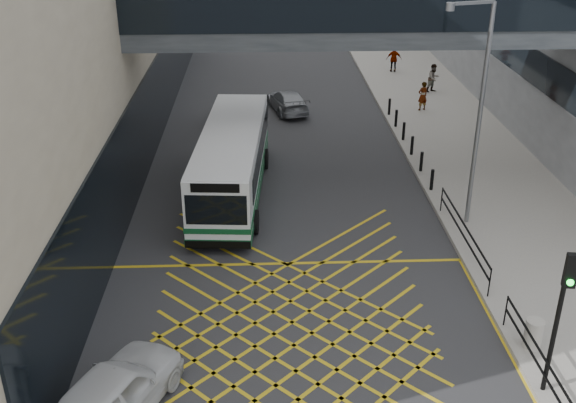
{
  "coord_description": "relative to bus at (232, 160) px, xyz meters",
  "views": [
    {
      "loc": [
        -0.8,
        -15.37,
        11.89
      ],
      "look_at": [
        0.0,
        4.0,
        2.6
      ],
      "focal_mm": 42.0,
      "sensor_mm": 36.0,
      "label": 1
    }
  ],
  "objects": [
    {
      "name": "ground",
      "position": [
        2.02,
        -10.25,
        -1.53
      ],
      "size": [
        120.0,
        120.0,
        0.0
      ],
      "primitive_type": "plane",
      "color": "#333335"
    },
    {
      "name": "skybridge",
      "position": [
        5.02,
        1.75,
        5.97
      ],
      "size": [
        20.0,
        4.1,
        3.0
      ],
      "color": "#3C4146",
      "rests_on": "ground"
    },
    {
      "name": "pavement",
      "position": [
        11.02,
        4.75,
        -1.45
      ],
      "size": [
        6.0,
        54.0,
        0.16
      ],
      "primitive_type": "cube",
      "color": "#9E9990",
      "rests_on": "ground"
    },
    {
      "name": "box_junction",
      "position": [
        2.02,
        -10.25,
        -1.52
      ],
      "size": [
        12.0,
        9.0,
        0.01
      ],
      "color": "gold",
      "rests_on": "ground"
    },
    {
      "name": "bus",
      "position": [
        0.0,
        0.0,
        0.0
      ],
      "size": [
        3.08,
        10.3,
        2.85
      ],
      "rotation": [
        0.0,
        0.0,
        -0.07
      ],
      "color": "silver",
      "rests_on": "ground"
    },
    {
      "name": "car_white",
      "position": [
        -2.48,
        -12.95,
        -0.75
      ],
      "size": [
        3.76,
        5.24,
        1.54
      ],
      "primitive_type": "imported",
      "rotation": [
        0.0,
        0.0,
        2.73
      ],
      "color": "silver",
      "rests_on": "ground"
    },
    {
      "name": "car_dark",
      "position": [
        -0.15,
        8.88,
        -0.73
      ],
      "size": [
        2.34,
        5.23,
        1.6
      ],
      "primitive_type": "imported",
      "rotation": [
        0.0,
        0.0,
        3.07
      ],
      "color": "black",
      "rests_on": "ground"
    },
    {
      "name": "car_silver",
      "position": [
        2.72,
        11.08,
        -0.89
      ],
      "size": [
        2.59,
        4.37,
        1.27
      ],
      "primitive_type": "imported",
      "rotation": [
        0.0,
        0.0,
        3.37
      ],
      "color": "gray",
      "rests_on": "ground"
    },
    {
      "name": "traffic_light",
      "position": [
        8.26,
        -12.6,
        1.29
      ],
      "size": [
        0.31,
        0.48,
        4.09
      ],
      "rotation": [
        0.0,
        0.0,
        -0.15
      ],
      "color": "black",
      "rests_on": "pavement"
    },
    {
      "name": "street_lamp",
      "position": [
        8.76,
        -3.23,
        3.29
      ],
      "size": [
        1.84,
        0.71,
        8.17
      ],
      "rotation": [
        0.0,
        0.0,
        0.27
      ],
      "color": "slate",
      "rests_on": "pavement"
    },
    {
      "name": "litter_bin",
      "position": [
        8.61,
        -10.77,
        -0.93
      ],
      "size": [
        0.5,
        0.5,
        0.86
      ],
      "primitive_type": "cylinder",
      "color": "#ADA89E",
      "rests_on": "pavement"
    },
    {
      "name": "kerb_railings",
      "position": [
        8.17,
        -8.47,
        -0.65
      ],
      "size": [
        0.05,
        12.54,
        1.0
      ],
      "color": "black",
      "rests_on": "pavement"
    },
    {
      "name": "bollards",
      "position": [
        8.27,
        4.75,
        -0.92
      ],
      "size": [
        0.14,
        10.14,
        0.9
      ],
      "color": "black",
      "rests_on": "pavement"
    },
    {
      "name": "pedestrian_a",
      "position": [
        10.25,
        10.47,
        -0.56
      ],
      "size": [
        0.77,
        0.67,
        1.61
      ],
      "primitive_type": "imported",
      "rotation": [
        0.0,
        0.0,
        3.53
      ],
      "color": "gray",
      "rests_on": "pavement"
    },
    {
      "name": "pedestrian_b",
      "position": [
        11.7,
        14.02,
        -0.52
      ],
      "size": [
        0.96,
        0.83,
        1.69
      ],
      "primitive_type": "imported",
      "rotation": [
        0.0,
        0.0,
        0.53
      ],
      "color": "gray",
      "rests_on": "pavement"
    },
    {
      "name": "pedestrian_c",
      "position": [
        10.18,
        18.85,
        -0.51
      ],
      "size": [
        1.06,
        0.59,
        1.71
      ],
      "primitive_type": "imported",
      "rotation": [
        0.0,
        0.0,
        3.04
      ],
      "color": "gray",
      "rests_on": "pavement"
    }
  ]
}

